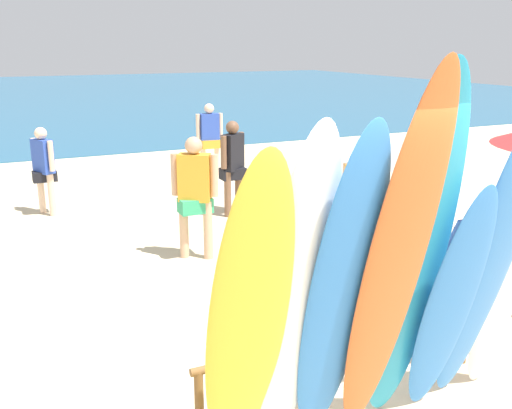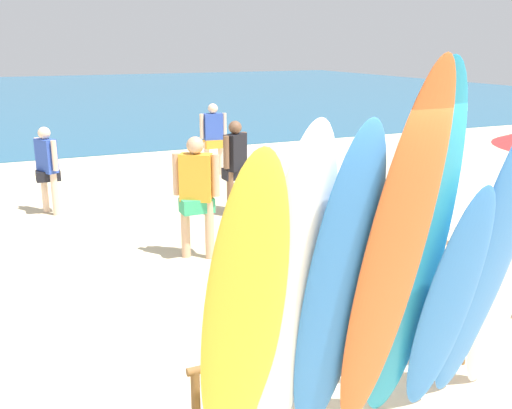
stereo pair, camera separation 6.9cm
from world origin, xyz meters
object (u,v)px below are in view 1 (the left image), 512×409
Objects in this scene: surfboard_teal_4 at (413,258)px; surfboard_blue_2 at (340,296)px; beachgoer_near_rack at (233,161)px; beachgoer_strolling at (210,134)px; surfboard_blue_6 at (492,255)px; surfboard_white_1 at (296,301)px; surfboard_orange_3 at (394,268)px; beachgoer_photographing at (195,190)px; surfboard_blue_5 at (450,305)px; beach_chair_blue at (429,212)px; beachgoer_midbeach at (361,202)px; beach_chair_red at (475,249)px; surfboard_yellow_0 at (248,322)px; surfboard_rack at (347,346)px; beachgoer_by_water at (44,165)px.

surfboard_blue_2 is at bearing -174.41° from surfboard_teal_4.
beachgoer_strolling is (0.73, 3.07, -0.01)m from beachgoer_near_rack.
surfboard_blue_6 is at bearing -1.70° from surfboard_blue_2.
surfboard_orange_3 is (0.66, -0.15, 0.18)m from surfboard_white_1.
surfboard_white_1 is at bearing -67.94° from beachgoer_photographing.
beach_chair_blue is at bearing 49.83° from surfboard_blue_5.
beachgoer_midbeach is (0.84, 2.87, -0.40)m from surfboard_blue_6.
beachgoer_midbeach reaches higher than beach_chair_red.
surfboard_yellow_0 is 1.98m from surfboard_blue_6.
beachgoer_near_rack is (0.41, 6.01, -0.40)m from surfboard_blue_6.
surfboard_white_1 is 1.63m from surfboard_blue_6.
surfboard_blue_2 is 3.90m from beach_chair_red.
surfboard_blue_5 is at bearing -0.45° from surfboard_teal_4.
surfboard_rack is 1.22m from surfboard_white_1.
surfboard_blue_5 reaches higher than beachgoer_by_water.
beach_chair_red is (0.80, -7.06, -0.49)m from beachgoer_strolling.
surfboard_rack is at bearing -14.12° from beachgoer_by_water.
beachgoer_strolling is (2.11, 9.16, -0.50)m from surfboard_orange_3.
surfboard_blue_2 is 0.87× the size of surfboard_orange_3.
beachgoer_near_rack is (2.38, 5.96, -0.25)m from surfboard_yellow_0.
surfboard_blue_5 is at bearing 171.85° from surfboard_blue_6.
surfboard_teal_4 reaches higher than surfboard_yellow_0.
surfboard_blue_6 is at bearing 2.24° from surfboard_orange_3.
surfboard_orange_3 is 1.73× the size of beachgoer_photographing.
surfboard_blue_6 is 3.37× the size of beach_chair_red.
surfboard_blue_6 is 3.30× the size of beach_chair_blue.
beachgoer_by_water is at bearing -149.03° from beachgoer_strolling.
beach_chair_red is at bearing 42.24° from surfboard_blue_6.
beachgoer_near_rack is (2.03, 5.93, -0.31)m from surfboard_white_1.
surfboard_orange_3 is at bearing -59.00° from beachgoer_photographing.
surfboard_blue_2 is 1.69× the size of beachgoer_by_water.
beachgoer_near_rack is at bearing 66.54° from surfboard_white_1.
beachgoer_midbeach is (2.16, 2.84, -0.30)m from surfboard_blue_2.
surfboard_rack is 1.08m from surfboard_blue_2.
surfboard_blue_2 is 1.56× the size of beachgoer_midbeach.
surfboard_blue_2 is 1.25× the size of surfboard_blue_5.
surfboard_teal_4 reaches higher than surfboard_blue_2.
beachgoer_near_rack reaches higher than beachgoer_by_water.
beachgoer_near_rack is at bearing 76.99° from surfboard_rack.
surfboard_blue_6 reaches higher than beachgoer_strolling.
beachgoer_photographing is at bearing 97.61° from surfboard_blue_6.
surfboard_white_1 is 1.56× the size of beachgoer_near_rack.
surfboard_rack is 1.35m from surfboard_blue_6.
surfboard_blue_2 is 9.38m from beachgoer_strolling.
surfboard_rack is 0.93× the size of surfboard_orange_3.
beachgoer_near_rack reaches higher than beach_chair_red.
surfboard_blue_5 is 6.03m from beachgoer_near_rack.
surfboard_white_1 reaches higher than beach_chair_blue.
surfboard_yellow_0 is 7.33m from beachgoer_by_water.
surfboard_rack is 0.98× the size of surfboard_blue_6.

